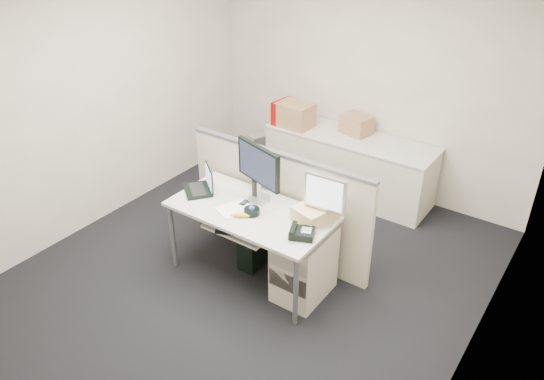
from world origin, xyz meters
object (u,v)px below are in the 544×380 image
Objects in this scene: desk at (251,216)px; desk_phone at (302,233)px; monitor_main at (259,174)px; laptop at (197,180)px.

desk is 0.61m from desk_phone.
desk is 2.69× the size of monitor_main.
desk_phone is at bearing -6.77° from monitor_main.
laptop reaches higher than desk_phone.
desk is at bearing 40.03° from laptop.
desk_phone is (1.22, -0.07, -0.09)m from laptop.
laptop is 1.23m from desk_phone.
monitor_main is 0.64m from laptop.
laptop is at bearing -178.15° from desk.
desk is at bearing -61.72° from monitor_main.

